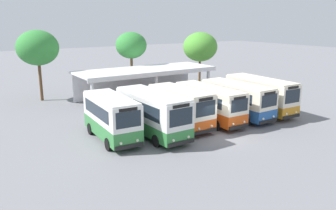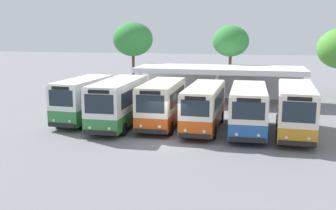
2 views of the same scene
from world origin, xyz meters
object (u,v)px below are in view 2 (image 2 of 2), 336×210
(city_bus_fourth_amber, at_px, (204,106))
(waiting_chair_middle_seat, at_px, (222,98))
(city_bus_second_in_row, at_px, (119,102))
(waiting_chair_end_by_column, at_px, (208,97))
(waiting_chair_second_from_end, at_px, (215,98))
(city_bus_fifth_blue, at_px, (248,108))
(city_bus_nearest_orange, at_px, (84,99))
(city_bus_far_end_green, at_px, (296,108))
(city_bus_middle_cream, at_px, (162,103))

(city_bus_fourth_amber, xyz_separation_m, waiting_chair_middle_seat, (0.39, 10.66, -1.21))
(city_bus_second_in_row, xyz_separation_m, waiting_chair_middle_seat, (6.49, 11.14, -1.34))
(waiting_chair_end_by_column, distance_m, waiting_chair_second_from_end, 0.64)
(city_bus_fifth_blue, bearing_deg, waiting_chair_middle_seat, 103.63)
(waiting_chair_second_from_end, bearing_deg, city_bus_fourth_amber, -88.64)
(city_bus_fourth_amber, relative_size, city_bus_fifth_blue, 1.02)
(city_bus_nearest_orange, height_order, city_bus_far_end_green, city_bus_far_end_green)
(city_bus_middle_cream, height_order, waiting_chair_second_from_end, city_bus_middle_cream)
(waiting_chair_end_by_column, bearing_deg, city_bus_far_end_green, -57.40)
(city_bus_far_end_green, bearing_deg, waiting_chair_middle_seat, 117.42)
(city_bus_far_end_green, distance_m, waiting_chair_second_from_end, 12.75)
(city_bus_far_end_green, height_order, waiting_chair_second_from_end, city_bus_far_end_green)
(city_bus_second_in_row, height_order, city_bus_far_end_green, city_bus_second_in_row)
(city_bus_fourth_amber, bearing_deg, city_bus_far_end_green, -3.21)
(city_bus_fourth_amber, distance_m, city_bus_fifth_blue, 3.06)
(city_bus_fourth_amber, height_order, waiting_chair_end_by_column, city_bus_fourth_amber)
(city_bus_second_in_row, height_order, waiting_chair_middle_seat, city_bus_second_in_row)
(city_bus_second_in_row, distance_m, city_bus_fourth_amber, 6.12)
(city_bus_middle_cream, bearing_deg, city_bus_fourth_amber, -1.86)
(city_bus_nearest_orange, distance_m, city_bus_fifth_blue, 12.21)
(city_bus_fifth_blue, distance_m, waiting_chair_middle_seat, 11.36)
(city_bus_nearest_orange, bearing_deg, waiting_chair_end_by_column, 51.16)
(city_bus_fourth_amber, bearing_deg, city_bus_fifth_blue, -5.81)
(city_bus_fourth_amber, distance_m, waiting_chair_middle_seat, 10.74)
(city_bus_middle_cream, distance_m, waiting_chair_middle_seat, 11.18)
(waiting_chair_second_from_end, relative_size, waiting_chair_middle_seat, 1.00)
(city_bus_second_in_row, distance_m, waiting_chair_end_by_column, 12.30)
(city_bus_second_in_row, xyz_separation_m, waiting_chair_second_from_end, (5.84, 11.11, -1.34))
(city_bus_far_end_green, bearing_deg, city_bus_nearest_orange, 177.44)
(city_bus_fourth_amber, xyz_separation_m, waiting_chair_second_from_end, (-0.25, 10.64, -1.21))
(city_bus_second_in_row, distance_m, city_bus_middle_cream, 3.10)
(city_bus_second_in_row, xyz_separation_m, city_bus_fourth_amber, (6.10, 0.48, -0.14))
(city_bus_nearest_orange, height_order, city_bus_fifth_blue, city_bus_nearest_orange)
(city_bus_fifth_blue, distance_m, waiting_chair_end_by_column, 11.65)
(city_bus_fourth_amber, bearing_deg, waiting_chair_middle_seat, 87.91)
(city_bus_nearest_orange, relative_size, city_bus_middle_cream, 0.99)
(city_bus_far_end_green, relative_size, waiting_chair_second_from_end, 9.09)
(city_bus_fifth_blue, distance_m, city_bus_far_end_green, 3.05)
(city_bus_fifth_blue, bearing_deg, city_bus_second_in_row, -178.94)
(city_bus_nearest_orange, xyz_separation_m, city_bus_fourth_amber, (9.15, -0.34, -0.10))
(waiting_chair_second_from_end, xyz_separation_m, waiting_chair_middle_seat, (0.64, 0.03, 0.00))
(waiting_chair_middle_seat, bearing_deg, waiting_chair_end_by_column, -176.70)
(city_bus_fourth_amber, xyz_separation_m, city_bus_fifth_blue, (3.05, -0.31, 0.02))
(waiting_chair_end_by_column, bearing_deg, city_bus_middle_cream, -101.61)
(city_bus_nearest_orange, distance_m, city_bus_fourth_amber, 9.15)
(city_bus_second_in_row, relative_size, city_bus_fifth_blue, 1.02)
(city_bus_second_in_row, relative_size, city_bus_middle_cream, 1.14)
(city_bus_middle_cream, xyz_separation_m, city_bus_far_end_green, (9.14, -0.44, 0.05))
(city_bus_middle_cream, bearing_deg, city_bus_far_end_green, -2.76)
(city_bus_far_end_green, bearing_deg, city_bus_middle_cream, 177.24)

